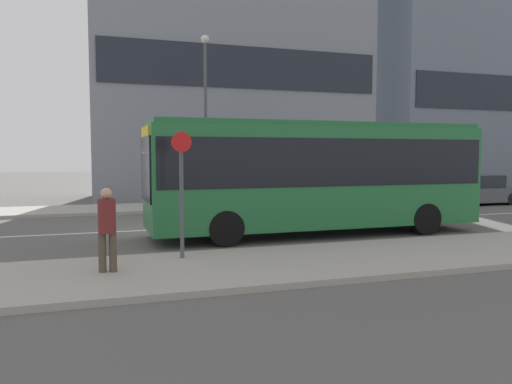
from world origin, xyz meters
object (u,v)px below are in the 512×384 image
at_px(pedestrian_near_stop, 107,225).
at_px(street_lamp, 205,104).
at_px(city_bus, 316,171).
at_px(parked_car_0, 474,191).
at_px(bus_stop_sign, 182,184).

relative_size(pedestrian_near_stop, street_lamp, 0.22).
bearing_deg(city_bus, parked_car_0, 26.03).
bearing_deg(pedestrian_near_stop, parked_car_0, -147.84).
relative_size(city_bus, street_lamp, 1.37).
bearing_deg(street_lamp, bus_stop_sign, -105.44).
bearing_deg(parked_car_0, city_bus, -152.41).
xyz_separation_m(city_bus, parked_car_0, (11.26, 5.88, -1.27)).
bearing_deg(city_bus, bus_stop_sign, -149.65).
height_order(city_bus, pedestrian_near_stop, city_bus).
xyz_separation_m(pedestrian_near_stop, bus_stop_sign, (1.62, 0.86, 0.72)).
bearing_deg(pedestrian_near_stop, city_bus, -145.70).
bearing_deg(bus_stop_sign, pedestrian_near_stop, -151.93).
bearing_deg(street_lamp, city_bus, -76.81).
relative_size(parked_car_0, bus_stop_sign, 1.58).
bearing_deg(bus_stop_sign, street_lamp, 74.56).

